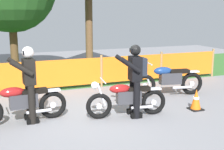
% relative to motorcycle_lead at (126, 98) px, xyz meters
% --- Properties ---
extents(ground, '(24.00, 24.00, 0.02)m').
position_rel_motorcycle_lead_xyz_m(ground, '(-0.69, 0.44, -0.45)').
color(ground, gray).
extents(grass_verge, '(24.00, 5.04, 0.01)m').
position_rel_motorcycle_lead_xyz_m(grass_verge, '(-0.69, 5.48, -0.44)').
color(grass_verge, '#386B2D').
rests_on(grass_verge, ground).
extents(barrier_fence, '(11.24, 0.08, 1.05)m').
position_rel_motorcycle_lead_xyz_m(barrier_fence, '(-0.69, 2.96, 0.10)').
color(barrier_fence, '#997547').
rests_on(barrier_fence, ground).
extents(motorcycle_lead, '(1.93, 0.60, 0.91)m').
position_rel_motorcycle_lead_xyz_m(motorcycle_lead, '(0.00, 0.00, 0.00)').
color(motorcycle_lead, black).
rests_on(motorcycle_lead, ground).
extents(motorcycle_trailing, '(2.03, 0.60, 0.96)m').
position_rel_motorcycle_lead_xyz_m(motorcycle_trailing, '(-2.33, 0.47, 0.02)').
color(motorcycle_trailing, black).
rests_on(motorcycle_trailing, ground).
extents(motorcycle_third, '(2.12, 0.71, 1.01)m').
position_rel_motorcycle_lead_xyz_m(motorcycle_third, '(1.87, 1.21, 0.05)').
color(motorcycle_third, black).
rests_on(motorcycle_third, ground).
extents(rider_lead, '(0.72, 0.60, 1.69)m').
position_rel_motorcycle_lead_xyz_m(rider_lead, '(0.21, -0.03, 0.51)').
color(rider_lead, black).
rests_on(rider_lead, ground).
extents(rider_trailing, '(0.58, 0.57, 1.69)m').
position_rel_motorcycle_lead_xyz_m(rider_trailing, '(-2.13, 0.49, 0.47)').
color(rider_trailing, black).
rests_on(rider_trailing, ground).
extents(traffic_cone, '(0.32, 0.32, 0.53)m').
position_rel_motorcycle_lead_xyz_m(traffic_cone, '(1.84, -0.17, -0.18)').
color(traffic_cone, black).
rests_on(traffic_cone, ground).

